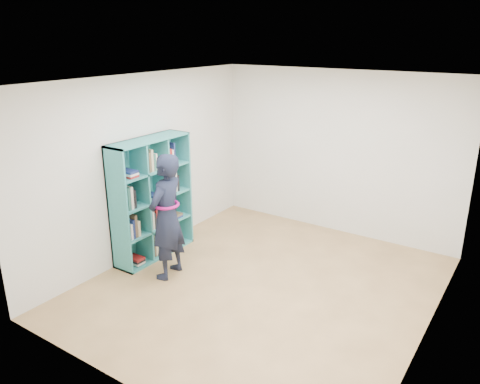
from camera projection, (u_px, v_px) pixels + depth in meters
The scene contains 9 objects.
floor at pixel (262, 286), 6.06m from camera, with size 4.50×4.50×0.00m, color olive.
ceiling at pixel (266, 81), 5.22m from camera, with size 4.50×4.50×0.00m, color white.
wall_left at pixel (144, 166), 6.69m from camera, with size 0.02×4.50×2.60m, color silver.
wall_right at pixel (438, 227), 4.59m from camera, with size 0.02×4.50×2.60m, color silver.
wall_back at pixel (337, 153), 7.41m from camera, with size 4.00×0.02×2.60m, color silver.
wall_front at pixel (124, 263), 3.87m from camera, with size 4.00×0.02×2.60m, color silver.
bookshelf at pixel (150, 200), 6.68m from camera, with size 0.38×1.31×1.74m.
person at pixel (167, 217), 6.07m from camera, with size 0.49×0.66×1.68m.
smartphone at pixel (160, 205), 6.18m from camera, with size 0.05×0.09×0.13m.
Camera 1 is at (2.73, -4.61, 3.11)m, focal length 35.00 mm.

